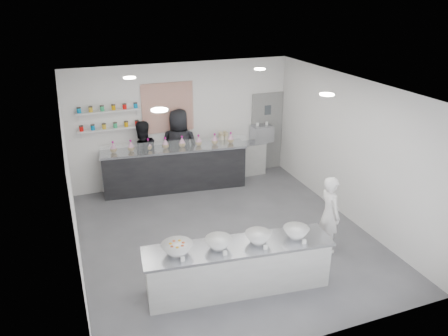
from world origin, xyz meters
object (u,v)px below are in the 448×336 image
Objects in this scene: prep_counter at (238,267)px; woman_prep at (329,214)px; back_bar at (175,169)px; espresso_machine at (262,134)px; staff_right at (180,148)px; staff_left at (143,156)px; espresso_ledge at (243,159)px.

woman_prep reaches higher than prep_counter.
back_bar is 2.32× the size of woman_prep.
prep_counter is 5.04m from espresso_machine.
staff_right is at bearing 93.33° from prep_counter.
staff_left is at bearing 37.56° from woman_prep.
staff_right is at bearing 57.49° from back_bar.
espresso_ledge is 2.65m from staff_left.
staff_left reaches higher than back_bar.
espresso_machine is 3.89m from woman_prep.
prep_counter is at bearing 89.55° from staff_left.
espresso_machine is 3.14m from staff_left.
espresso_ledge is 0.61× the size of staff_right.
woman_prep is at bearing 137.74° from staff_right.
espresso_machine is (0.52, 0.00, 0.65)m from espresso_ledge.
back_bar is 2.49m from espresso_machine.
staff_right is (0.24, 4.38, 0.55)m from prep_counter.
espresso_ledge is 0.68× the size of staff_left.
woman_prep is (-0.42, -3.85, -0.34)m from espresso_machine.
staff_left is (-2.62, 0.03, 0.43)m from espresso_ledge.
espresso_machine is at bearing 67.07° from prep_counter.
back_bar is at bearing -174.70° from espresso_machine.
prep_counter is 2.11m from woman_prep.
prep_counter is 0.88× the size of back_bar.
woman_prep is (2.03, 0.51, 0.33)m from prep_counter.
staff_left is at bearing 179.44° from espresso_ledge.
prep_counter is 4.42m from staff_right.
woman_prep is at bearing -54.46° from back_bar.
espresso_machine is at bearing 12.03° from back_bar.
espresso_ledge is 1.77m from staff_right.
staff_right is at bearing 179.13° from espresso_ledge.
back_bar is 0.83m from staff_left.
back_bar is at bearing -173.26° from espresso_ledge.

